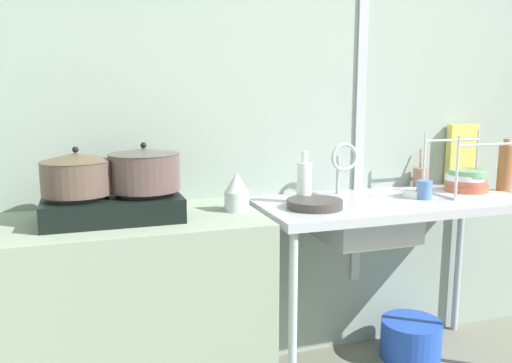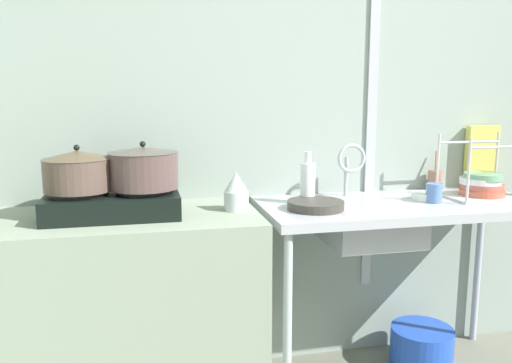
# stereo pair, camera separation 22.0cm
# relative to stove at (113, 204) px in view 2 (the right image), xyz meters

# --- Properties ---
(wall_back) EXTENTS (5.00, 0.10, 2.45)m
(wall_back) POSITION_rel_stove_xyz_m (1.37, 0.34, 0.31)
(wall_back) COLOR gray
(wall_back) RESTS_ON ground
(wall_metal_strip) EXTENTS (0.05, 0.01, 1.96)m
(wall_metal_strip) POSITION_rel_stove_xyz_m (1.24, 0.28, 0.43)
(wall_metal_strip) COLOR #AAADB5
(counter_concrete) EXTENTS (1.30, 0.57, 0.86)m
(counter_concrete) POSITION_rel_stove_xyz_m (-0.06, 0.00, -0.48)
(counter_concrete) COLOR gray
(counter_concrete) RESTS_ON ground
(counter_sink) EXTENTS (1.30, 0.57, 0.86)m
(counter_sink) POSITION_rel_stove_xyz_m (1.28, 0.00, -0.13)
(counter_sink) COLOR #AAADB5
(counter_sink) RESTS_ON ground
(stove) EXTENTS (0.53, 0.31, 0.11)m
(stove) POSITION_rel_stove_xyz_m (0.00, 0.00, 0.00)
(stove) COLOR black
(stove) RESTS_ON counter_concrete
(pot_on_left_burner) EXTENTS (0.27, 0.27, 0.18)m
(pot_on_left_burner) POSITION_rel_stove_xyz_m (-0.13, 0.00, 0.14)
(pot_on_left_burner) COLOR brown
(pot_on_left_burner) RESTS_ON stove
(pot_on_right_burner) EXTENTS (0.28, 0.28, 0.19)m
(pot_on_right_burner) POSITION_rel_stove_xyz_m (0.13, -0.00, 0.14)
(pot_on_right_burner) COLOR brown
(pot_on_right_burner) RESTS_ON stove
(percolator) EXTENTS (0.11, 0.11, 0.16)m
(percolator) POSITION_rel_stove_xyz_m (0.51, 0.00, 0.03)
(percolator) COLOR silver
(percolator) RESTS_ON counter_concrete
(sink_basin) EXTENTS (0.41, 0.35, 0.18)m
(sink_basin) POSITION_rel_stove_xyz_m (1.12, -0.01, -0.14)
(sink_basin) COLOR #AAADB5
(sink_basin) RESTS_ON counter_sink
(faucet) EXTENTS (0.14, 0.08, 0.26)m
(faucet) POSITION_rel_stove_xyz_m (1.08, 0.14, 0.12)
(faucet) COLOR #AAADB5
(faucet) RESTS_ON counter_sink
(frying_pan) EXTENTS (0.24, 0.24, 0.04)m
(frying_pan) POSITION_rel_stove_xyz_m (0.84, -0.06, -0.03)
(frying_pan) COLOR #383530
(frying_pan) RESTS_ON counter_sink
(dish_rack) EXTENTS (0.35, 0.26, 0.30)m
(dish_rack) POSITION_rel_stove_xyz_m (1.70, 0.01, 0.00)
(dish_rack) COLOR #BABABC
(dish_rack) RESTS_ON counter_sink
(cup_by_rack) EXTENTS (0.07, 0.07, 0.09)m
(cup_by_rack) POSITION_rel_stove_xyz_m (1.41, -0.04, -0.01)
(cup_by_rack) COLOR #5276B3
(cup_by_rack) RESTS_ON counter_sink
(small_bowl_on_drainboard) EXTENTS (0.13, 0.13, 0.04)m
(small_bowl_on_drainboard) POSITION_rel_stove_xyz_m (1.40, 0.01, -0.03)
(small_bowl_on_drainboard) COLOR silver
(small_bowl_on_drainboard) RESTS_ON counter_sink
(bottle_by_sink) EXTENTS (0.07, 0.07, 0.24)m
(bottle_by_sink) POSITION_rel_stove_xyz_m (0.84, 0.06, 0.05)
(bottle_by_sink) COLOR silver
(bottle_by_sink) RESTS_ON counter_sink
(cereal_box) EXTENTS (0.17, 0.08, 0.33)m
(cereal_box) POSITION_rel_stove_xyz_m (1.85, 0.24, 0.11)
(cereal_box) COLOR #CECB57
(cereal_box) RESTS_ON counter_sink
(utensil_jar) EXTENTS (0.07, 0.07, 0.20)m
(utensil_jar) POSITION_rel_stove_xyz_m (1.59, 0.23, 0.00)
(utensil_jar) COLOR #926853
(utensil_jar) RESTS_ON counter_sink
(bucket_on_floor) EXTENTS (0.31, 0.31, 0.20)m
(bucket_on_floor) POSITION_rel_stove_xyz_m (1.45, 0.05, -0.81)
(bucket_on_floor) COLOR blue
(bucket_on_floor) RESTS_ON ground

